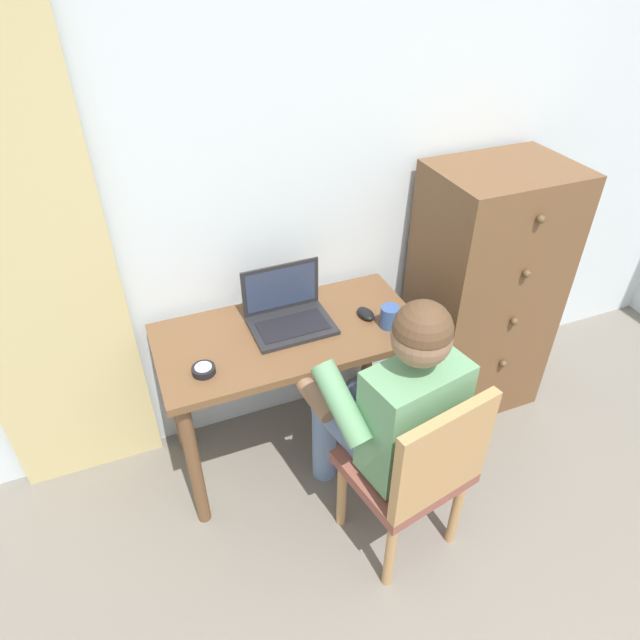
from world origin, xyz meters
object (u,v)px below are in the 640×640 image
(chair, at_px, (417,469))
(coffee_mug, at_px, (390,317))
(person_seated, at_px, (390,404))
(laptop, at_px, (288,313))
(dresser, at_px, (483,294))
(computer_mouse, at_px, (367,313))
(desk_clock, at_px, (204,370))
(desk, at_px, (290,355))

(chair, relative_size, coffee_mug, 7.27)
(person_seated, distance_m, laptop, 0.59)
(coffee_mug, bearing_deg, dresser, 15.89)
(computer_mouse, relative_size, coffee_mug, 0.83)
(desk_clock, distance_m, coffee_mug, 0.79)
(coffee_mug, bearing_deg, desk_clock, -179.95)
(person_seated, height_order, laptop, person_seated)
(chair, bearing_deg, desk_clock, 140.81)
(desk_clock, bearing_deg, person_seated, -29.50)
(person_seated, relative_size, computer_mouse, 11.90)
(desk, bearing_deg, coffee_mug, -16.67)
(dresser, relative_size, coffee_mug, 10.68)
(person_seated, bearing_deg, laptop, 111.95)
(chair, relative_size, laptop, 2.54)
(computer_mouse, height_order, desk_clock, computer_mouse)
(dresser, distance_m, laptop, 1.01)
(dresser, height_order, computer_mouse, dresser)
(chair, bearing_deg, dresser, 42.98)
(dresser, height_order, coffee_mug, dresser)
(desk, distance_m, person_seated, 0.53)
(chair, distance_m, person_seated, 0.26)
(dresser, xyz_separation_m, computer_mouse, (-0.67, -0.08, 0.12))
(desk, xyz_separation_m, chair, (0.26, -0.65, -0.13))
(coffee_mug, bearing_deg, desk, 163.33)
(laptop, bearing_deg, computer_mouse, -14.62)
(desk, distance_m, desk_clock, 0.43)
(desk, xyz_separation_m, desk_clock, (-0.38, -0.12, 0.14))
(laptop, relative_size, computer_mouse, 3.44)
(laptop, bearing_deg, chair, -70.96)
(desk, relative_size, person_seated, 0.93)
(computer_mouse, bearing_deg, desk, 168.95)
(person_seated, bearing_deg, desk, 116.33)
(computer_mouse, xyz_separation_m, coffee_mug, (0.06, -0.10, 0.03))
(dresser, bearing_deg, coffee_mug, -164.11)
(laptop, distance_m, coffee_mug, 0.43)
(desk, distance_m, computer_mouse, 0.38)
(dresser, distance_m, computer_mouse, 0.69)
(chair, distance_m, computer_mouse, 0.69)
(computer_mouse, height_order, coffee_mug, coffee_mug)
(dresser, bearing_deg, desk_clock, -172.89)
(desk, relative_size, dresser, 0.86)
(person_seated, bearing_deg, computer_mouse, 75.69)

